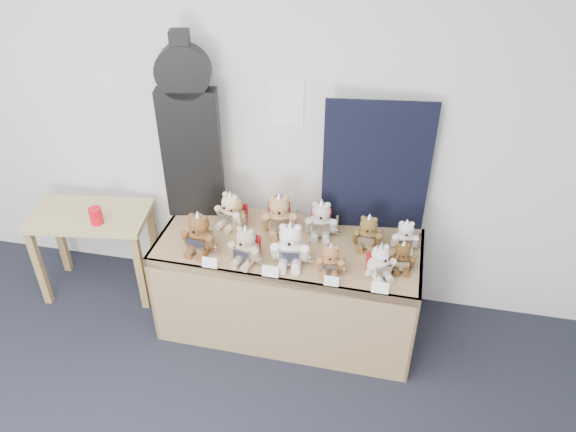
% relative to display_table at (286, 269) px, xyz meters
% --- Properties ---
extents(room_shell, '(6.00, 6.00, 6.00)m').
position_rel_display_table_xyz_m(room_shell, '(-0.10, 0.50, 0.90)').
color(room_shell, white).
rests_on(room_shell, floor).
extents(display_table, '(1.67, 0.72, 0.69)m').
position_rel_display_table_xyz_m(display_table, '(0.00, 0.00, 0.00)').
color(display_table, '#97734D').
rests_on(display_table, floor).
extents(side_table, '(0.85, 0.55, 0.67)m').
position_rel_display_table_xyz_m(side_table, '(-1.42, 0.16, 0.00)').
color(side_table, '#9B8353').
rests_on(side_table, floor).
extents(guitar_case, '(0.39, 0.18, 1.22)m').
position_rel_display_table_xyz_m(guitar_case, '(-0.68, 0.30, 0.75)').
color(guitar_case, black).
rests_on(guitar_case, display_table).
extents(navy_board, '(0.65, 0.10, 0.88)m').
position_rel_display_table_xyz_m(navy_board, '(0.49, 0.37, 0.59)').
color(navy_board, black).
rests_on(navy_board, display_table).
extents(red_cup, '(0.09, 0.09, 0.12)m').
position_rel_display_table_xyz_m(red_cup, '(-1.31, 0.06, 0.18)').
color(red_cup, red).
rests_on(red_cup, side_table).
extents(teddy_front_far_left, '(0.24, 0.20, 0.30)m').
position_rel_display_table_xyz_m(teddy_front_far_left, '(-0.52, -0.10, 0.27)').
color(teddy_front_far_left, brown).
rests_on(teddy_front_far_left, display_table).
extents(teddy_front_left, '(0.23, 0.21, 0.28)m').
position_rel_display_table_xyz_m(teddy_front_left, '(-0.21, -0.15, 0.26)').
color(teddy_front_left, tan).
rests_on(teddy_front_left, display_table).
extents(teddy_front_centre, '(0.26, 0.22, 0.32)m').
position_rel_display_table_xyz_m(teddy_front_centre, '(0.05, -0.11, 0.28)').
color(teddy_front_centre, white).
rests_on(teddy_front_centre, display_table).
extents(teddy_front_right, '(0.18, 0.15, 0.22)m').
position_rel_display_table_xyz_m(teddy_front_right, '(0.29, -0.15, 0.24)').
color(teddy_front_right, '#99643A').
rests_on(teddy_front_right, display_table).
extents(teddy_front_far_right, '(0.20, 0.20, 0.24)m').
position_rel_display_table_xyz_m(teddy_front_far_right, '(0.58, -0.12, 0.25)').
color(teddy_front_far_right, silver).
rests_on(teddy_front_far_right, display_table).
extents(teddy_front_end, '(0.18, 0.15, 0.21)m').
position_rel_display_table_xyz_m(teddy_front_end, '(0.70, -0.04, 0.24)').
color(teddy_front_end, '#55391D').
rests_on(teddy_front_end, display_table).
extents(teddy_back_left, '(0.22, 0.21, 0.27)m').
position_rel_display_table_xyz_m(teddy_back_left, '(-0.41, 0.19, 0.26)').
color(teddy_back_left, beige).
rests_on(teddy_back_left, display_table).
extents(teddy_back_centre_left, '(0.26, 0.23, 0.31)m').
position_rel_display_table_xyz_m(teddy_back_centre_left, '(-0.09, 0.19, 0.27)').
color(teddy_back_centre_left, tan).
rests_on(teddy_back_centre_left, display_table).
extents(teddy_back_centre_right, '(0.23, 0.20, 0.28)m').
position_rel_display_table_xyz_m(teddy_back_centre_right, '(0.18, 0.21, 0.26)').
color(teddy_back_centre_right, beige).
rests_on(teddy_back_centre_right, display_table).
extents(teddy_back_right, '(0.20, 0.17, 0.25)m').
position_rel_display_table_xyz_m(teddy_back_right, '(0.48, 0.15, 0.25)').
color(teddy_back_right, brown).
rests_on(teddy_back_right, display_table).
extents(teddy_back_end, '(0.19, 0.16, 0.23)m').
position_rel_display_table_xyz_m(teddy_back_end, '(0.71, 0.17, 0.24)').
color(teddy_back_end, white).
rests_on(teddy_back_end, display_table).
extents(teddy_back_far_left, '(0.19, 0.18, 0.24)m').
position_rel_display_table_xyz_m(teddy_back_far_left, '(-0.38, 0.20, 0.24)').
color(teddy_back_far_left, '#997347').
rests_on(teddy_back_far_left, display_table).
extents(entry_card_a, '(0.09, 0.02, 0.07)m').
position_rel_display_table_xyz_m(entry_card_a, '(-0.41, -0.26, 0.19)').
color(entry_card_a, white).
rests_on(entry_card_a, display_table).
extents(entry_card_b, '(0.10, 0.02, 0.07)m').
position_rel_display_table_xyz_m(entry_card_b, '(-0.04, -0.26, 0.19)').
color(entry_card_b, white).
rests_on(entry_card_b, display_table).
extents(entry_card_c, '(0.09, 0.02, 0.06)m').
position_rel_display_table_xyz_m(entry_card_c, '(0.32, -0.27, 0.18)').
color(entry_card_c, white).
rests_on(entry_card_c, display_table).
extents(entry_card_d, '(0.10, 0.02, 0.07)m').
position_rel_display_table_xyz_m(entry_card_d, '(0.59, -0.27, 0.19)').
color(entry_card_d, white).
rests_on(entry_card_d, display_table).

